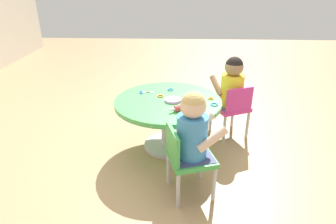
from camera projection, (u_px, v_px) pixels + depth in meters
ground_plane at (168, 146)px, 2.72m from camera, size 10.00×10.00×0.00m
craft_table at (168, 111)px, 2.56m from camera, size 0.93×0.93×0.47m
child_chair_left at (186, 157)px, 2.01m from camera, size 0.37×0.37×0.54m
seated_child_left at (193, 128)px, 1.93m from camera, size 0.36×0.41×0.51m
child_chair_right at (232, 107)px, 2.77m from camera, size 0.40×0.40×0.54m
seated_child_right at (232, 84)px, 2.71m from camera, size 0.42×0.38×0.51m
rolling_pin at (182, 107)px, 2.31m from camera, size 0.14×0.21×0.05m
craft_scissors at (144, 92)px, 2.66m from camera, size 0.08×0.14×0.01m
playdough_blob_0 at (173, 100)px, 2.48m from camera, size 0.14×0.14×0.02m
cookie_cutter_0 at (211, 99)px, 2.53m from camera, size 0.05×0.05×0.01m
cookie_cutter_1 at (160, 96)px, 2.58m from camera, size 0.06×0.06×0.01m
cookie_cutter_2 at (214, 105)px, 2.41m from camera, size 0.06×0.06×0.01m
cookie_cutter_3 at (170, 90)px, 2.72m from camera, size 0.06×0.06×0.01m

